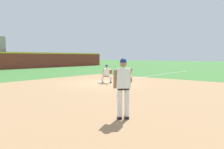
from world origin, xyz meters
TOP-DOWN VIEW (x-y plane):
  - ground_plane at (0.00, 0.00)m, footprint 160.00×160.00m
  - infield_dirt_patch at (-3.17, -3.28)m, footprint 18.00×18.00m
  - foul_line_stripe at (8.55, 0.00)m, footprint 17.10×0.10m
  - first_base_bag at (0.00, 0.00)m, footprint 0.38×0.38m
  - baseball at (-3.43, -4.07)m, footprint 0.07×0.07m
  - pitcher at (-6.29, -6.54)m, footprint 0.85×0.55m
  - first_baseman at (0.27, -0.34)m, footprint 0.74×1.08m

SIDE VIEW (x-z plane):
  - ground_plane at x=0.00m, z-range 0.00..0.00m
  - infield_dirt_patch at x=-3.17m, z-range 0.00..0.01m
  - foul_line_stripe at x=8.55m, z-range 0.01..0.01m
  - baseball at x=-3.43m, z-range 0.00..0.07m
  - first_base_bag at x=0.00m, z-range 0.00..0.09m
  - first_baseman at x=0.27m, z-range 0.06..1.40m
  - pitcher at x=-6.29m, z-range 0.13..1.99m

